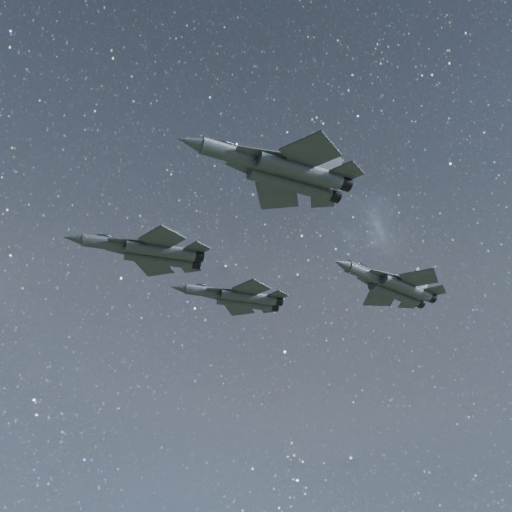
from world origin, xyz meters
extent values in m
cylinder|color=#2E3439|center=(-17.58, 5.12, 157.81)|extent=(8.17, 1.77, 1.72)
cone|color=#2E3439|center=(-22.88, 5.16, 157.81)|extent=(2.66, 1.56, 1.54)
ellipsoid|color=black|center=(-18.91, 5.13, 158.64)|extent=(2.63, 1.18, 0.85)
cube|color=#2E3439|center=(-11.85, 5.09, 157.76)|extent=(9.06, 1.71, 1.43)
cylinder|color=#2E3439|center=(-11.42, 3.98, 157.26)|extent=(9.28, 1.78, 1.72)
cylinder|color=#2E3439|center=(-11.40, 6.19, 157.26)|extent=(9.28, 1.78, 1.72)
cylinder|color=black|center=(-6.34, 3.95, 157.26)|extent=(1.44, 1.60, 1.59)
cylinder|color=black|center=(-6.33, 6.15, 157.26)|extent=(1.44, 1.60, 1.59)
cube|color=#2E3439|center=(-15.61, 3.62, 157.68)|extent=(5.86, 2.32, 0.13)
cube|color=#2E3439|center=(-15.59, 6.60, 157.68)|extent=(5.86, 2.25, 0.13)
cube|color=#2E3439|center=(-11.65, 1.33, 157.48)|extent=(6.06, 6.24, 0.22)
cube|color=#2E3439|center=(-11.60, 8.83, 157.48)|extent=(6.08, 6.25, 0.22)
cube|color=#2E3439|center=(-6.79, 2.52, 157.48)|extent=(3.57, 3.65, 0.17)
cube|color=#2E3439|center=(-6.76, 7.59, 157.48)|extent=(3.58, 3.66, 0.17)
cube|color=#2E3439|center=(-8.22, 3.68, 159.36)|extent=(3.83, 0.51, 3.93)
cube|color=#2E3439|center=(-8.20, 6.44, 159.36)|extent=(3.83, 0.49, 3.93)
cylinder|color=#2E3439|center=(-1.90, 16.61, 158.70)|extent=(7.82, 1.67, 1.65)
cone|color=#2E3439|center=(-6.97, 16.63, 158.70)|extent=(2.54, 1.49, 1.48)
ellipsoid|color=black|center=(-3.17, 16.61, 159.50)|extent=(2.52, 1.12, 0.81)
cube|color=#2E3439|center=(3.59, 16.59, 158.65)|extent=(8.67, 1.61, 1.37)
cylinder|color=#2E3439|center=(4.01, 15.53, 158.18)|extent=(8.88, 1.68, 1.65)
cylinder|color=#2E3439|center=(4.02, 17.64, 158.18)|extent=(8.88, 1.68, 1.65)
cylinder|color=black|center=(8.87, 15.51, 158.18)|extent=(1.38, 1.53, 1.52)
cylinder|color=black|center=(8.88, 17.63, 158.18)|extent=(1.38, 1.53, 1.52)
cube|color=#2E3439|center=(0.00, 15.18, 158.58)|extent=(5.61, 2.21, 0.13)
cube|color=#2E3439|center=(0.01, 18.03, 158.58)|extent=(5.61, 2.17, 0.13)
cube|color=#2E3439|center=(3.79, 13.00, 158.39)|extent=(5.80, 5.97, 0.21)
cube|color=#2E3439|center=(3.82, 20.18, 158.39)|extent=(5.82, 5.98, 0.21)
cube|color=#2E3439|center=(8.44, 14.14, 158.39)|extent=(3.42, 3.50, 0.16)
cube|color=#2E3439|center=(8.46, 19.00, 158.39)|extent=(3.43, 3.50, 0.16)
cube|color=#2E3439|center=(7.07, 15.26, 160.18)|extent=(3.67, 0.48, 3.76)
cube|color=#2E3439|center=(7.08, 17.90, 160.18)|extent=(3.67, 0.47, 3.76)
cylinder|color=#2E3439|center=(-6.56, -18.78, 156.08)|extent=(8.65, 2.89, 1.79)
cone|color=#2E3439|center=(-12.01, -19.51, 156.08)|extent=(2.94, 1.95, 1.61)
ellipsoid|color=black|center=(-7.92, -18.96, 156.94)|extent=(2.86, 1.55, 0.88)
cube|color=#2E3439|center=(-0.64, -18.00, 156.02)|extent=(9.55, 2.94, 1.49)
cylinder|color=#2E3439|center=(-0.04, -19.08, 155.50)|extent=(9.78, 3.04, 1.79)
cylinder|color=#2E3439|center=(-0.34, -16.80, 155.50)|extent=(9.78, 3.04, 1.79)
cylinder|color=black|center=(5.19, -18.39, 155.50)|extent=(1.69, 1.83, 1.65)
cylinder|color=black|center=(4.89, -16.11, 155.50)|extent=(1.69, 1.83, 1.65)
cube|color=#2E3439|center=(-4.31, -20.05, 155.94)|extent=(6.03, 1.62, 0.14)
cube|color=#2E3439|center=(-4.71, -16.98, 155.94)|extent=(6.05, 3.09, 0.14)
cube|color=#2E3439|center=(0.09, -21.84, 155.73)|extent=(6.50, 6.58, 0.23)
cube|color=#2E3439|center=(-0.93, -14.11, 155.73)|extent=(6.01, 6.29, 0.23)
cube|color=#2E3439|center=(4.93, -19.92, 155.73)|extent=(3.84, 3.88, 0.17)
cube|color=#2E3439|center=(4.24, -14.70, 155.73)|extent=(3.53, 3.66, 0.17)
cube|color=#2E3439|center=(3.30, -18.93, 157.68)|extent=(4.00, 0.65, 4.08)
cube|color=#2E3439|center=(2.92, -16.08, 157.68)|extent=(3.93, 1.02, 4.08)
cylinder|color=#2E3439|center=(15.68, -2.64, 154.21)|extent=(7.87, 4.10, 1.64)
cone|color=#2E3439|center=(10.92, -4.29, 154.21)|extent=(2.86, 2.22, 1.47)
ellipsoid|color=black|center=(14.49, -3.05, 155.00)|extent=(2.72, 1.86, 0.81)
cube|color=#2E3439|center=(20.83, -0.84, 154.16)|extent=(8.64, 4.31, 1.36)
cylinder|color=#2E3439|center=(21.57, -1.70, 153.69)|extent=(8.86, 4.44, 1.64)
cylinder|color=#2E3439|center=(20.88, 0.28, 153.69)|extent=(8.86, 4.44, 1.64)
cylinder|color=black|center=(26.13, -0.11, 153.69)|extent=(1.79, 1.88, 1.51)
cylinder|color=black|center=(25.44, 1.87, 153.69)|extent=(1.79, 1.88, 1.51)
cube|color=#2E3439|center=(17.93, -3.35, 154.09)|extent=(5.57, 1.92, 0.13)
cube|color=#2E3439|center=(16.99, -0.68, 154.09)|extent=(5.30, 3.74, 0.13)
cube|color=#2E3439|center=(22.20, -4.14, 153.90)|extent=(6.02, 5.94, 0.21)
cube|color=#2E3439|center=(19.86, 2.59, 153.90)|extent=(4.89, 5.28, 0.21)
cube|color=#2E3439|center=(26.18, -1.54, 153.90)|extent=(3.56, 3.54, 0.16)
cube|color=#2E3439|center=(24.60, 3.02, 153.90)|extent=(2.86, 3.03, 0.16)
cube|color=#2E3439|center=(24.53, -0.94, 155.68)|extent=(3.58, 1.08, 3.73)
cube|color=#2E3439|center=(23.67, 1.53, 155.68)|extent=(3.40, 1.63, 3.73)
camera|label=1|loc=(-18.41, -65.06, 115.19)|focal=42.00mm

